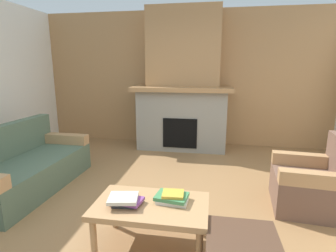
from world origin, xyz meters
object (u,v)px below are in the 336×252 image
Objects in this scene: fireplace at (183,90)px; couch at (24,168)px; armchair at (314,184)px; coffee_table at (151,209)px.

fireplace is 3.03m from couch.
couch is 2.14× the size of armchair.
fireplace is at bearing 91.61° from coffee_table.
armchair is 1.94m from coffee_table.
coffee_table is (-1.67, -0.98, 0.08)m from armchair.
armchair is (1.76, -2.14, -0.87)m from fireplace.
couch is at bearing 155.67° from coffee_table.
fireplace reaches higher than armchair.
fireplace is 2.70× the size of coffee_table.
couch is (-1.85, -2.24, -0.88)m from fireplace.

